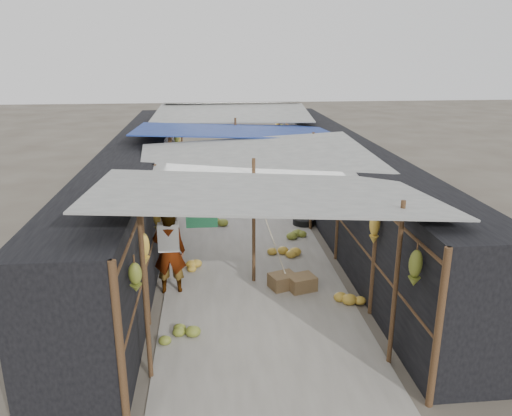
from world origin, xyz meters
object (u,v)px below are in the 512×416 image
object	(u,v)px
crate_near	(302,283)
vendor_elderly	(169,252)
shopper_blue	(233,172)
black_basin	(304,221)
vendor_seated	(283,198)

from	to	relation	value
crate_near	vendor_elderly	distance (m)	2.68
vendor_elderly	shopper_blue	distance (m)	6.57
crate_near	black_basin	world-z (taller)	crate_near
black_basin	vendor_seated	xyz separation A→B (m)	(-0.40, 1.15, 0.35)
black_basin	vendor_seated	world-z (taller)	vendor_seated
shopper_blue	vendor_seated	size ratio (longest dim) A/B	1.98
shopper_blue	vendor_elderly	bearing A→B (deg)	-114.54
shopper_blue	black_basin	bearing A→B (deg)	-67.23
vendor_elderly	shopper_blue	size ratio (longest dim) A/B	0.98
shopper_blue	vendor_seated	world-z (taller)	shopper_blue
crate_near	vendor_elderly	xyz separation A→B (m)	(-2.58, 0.20, 0.70)
shopper_blue	vendor_seated	distance (m)	2.13
vendor_elderly	vendor_seated	world-z (taller)	vendor_elderly
black_basin	shopper_blue	distance (m)	3.34
vendor_elderly	vendor_seated	distance (m)	5.67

